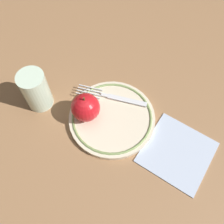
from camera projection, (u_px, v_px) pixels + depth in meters
The scene contains 6 objects.
ground_plane at pixel (112, 129), 0.58m from camera, with size 2.00×2.00×0.00m, color #906643.
plate at pixel (112, 118), 0.59m from camera, with size 0.20×0.20×0.02m.
apple_red_whole at pixel (86, 107), 0.55m from camera, with size 0.06×0.06×0.07m.
fork at pixel (113, 97), 0.60m from camera, with size 0.17×0.08×0.00m.
drinking_glass at pixel (36, 90), 0.57m from camera, with size 0.06×0.06×0.10m, color silver.
napkin_folded at pixel (177, 152), 0.55m from camera, with size 0.14×0.14×0.01m, color #ADBBD3.
Camera 1 is at (0.15, -0.20, 0.53)m, focal length 40.00 mm.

